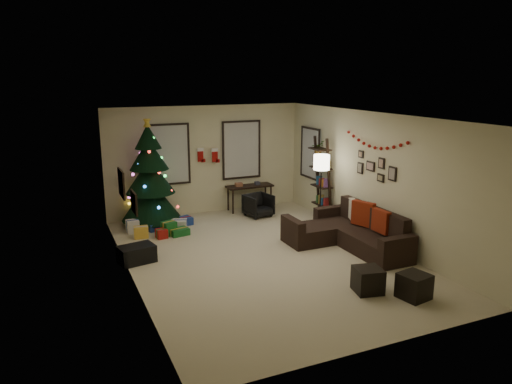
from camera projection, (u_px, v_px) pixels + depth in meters
floor at (264, 257)px, 9.36m from camera, size 7.00×7.00×0.00m
ceiling at (264, 116)px, 8.72m from camera, size 7.00×7.00×0.00m
wall_back at (206, 160)px, 12.15m from camera, size 5.00×0.00×5.00m
wall_front at (383, 249)px, 5.92m from camera, size 5.00×0.00×5.00m
wall_left at (128, 203)px, 8.06m from camera, size 0.00×7.00×7.00m
wall_right at (374, 178)px, 10.02m from camera, size 0.00×7.00×7.00m
window_back_left at (169, 155)px, 11.70m from camera, size 1.05×0.06×1.50m
window_back_right at (241, 150)px, 12.45m from camera, size 1.05×0.06×1.50m
window_right_wall at (311, 153)px, 12.24m from camera, size 0.06×0.90×1.30m
christmas_tree at (150, 180)px, 11.17m from camera, size 1.38×1.38×2.56m
presents at (163, 228)px, 10.78m from camera, size 1.50×1.01×0.30m
sofa at (350, 233)px, 9.91m from camera, size 1.69×2.47×0.82m
pillow_red_a at (381, 221)px, 9.46m from camera, size 0.12×0.45×0.45m
pillow_red_b at (363, 214)px, 9.98m from camera, size 0.30×0.52×0.50m
pillow_cream at (353, 210)px, 10.30m from camera, size 0.27×0.44×0.43m
ottoman_near at (368, 280)px, 7.81m from camera, size 0.50×0.50×0.41m
ottoman_far at (414, 286)px, 7.59m from camera, size 0.49×0.49×0.40m
desk at (250, 188)px, 12.50m from camera, size 1.21×0.43×0.65m
desk_chair at (258, 205)px, 11.98m from camera, size 0.65×0.62×0.57m
bookshelf at (322, 181)px, 11.52m from camera, size 0.30×0.59×2.02m
potted_plant at (318, 146)px, 11.54m from camera, size 0.51×0.50×0.43m
floor_lamp at (321, 167)px, 10.82m from camera, size 0.36×0.36×1.70m
art_map at (121, 183)px, 8.69m from camera, size 0.04×0.60×0.50m
art_abstract at (134, 202)px, 7.58m from camera, size 0.04×0.45×0.35m
gallery at (376, 168)px, 9.89m from camera, size 0.03×1.25×0.54m
garland at (375, 142)px, 9.77m from camera, size 0.08×1.90×0.30m
stocking_left at (201, 155)px, 12.03m from camera, size 0.20×0.05×0.36m
stocking_right at (215, 155)px, 12.04m from camera, size 0.20×0.05×0.36m
storage_bin at (137, 254)px, 9.06m from camera, size 0.72×0.55×0.32m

